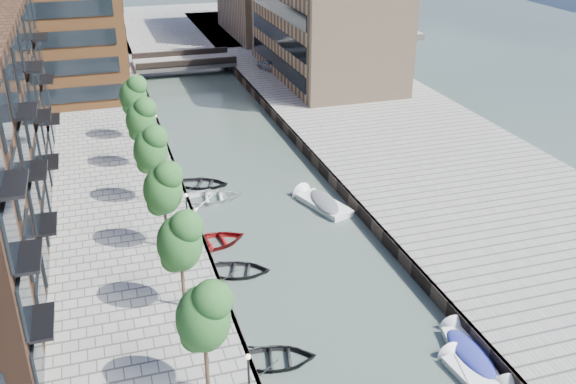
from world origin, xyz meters
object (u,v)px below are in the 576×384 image
tree_1 (203,314)px  tree_4 (150,148)px  motorboat_4 (320,203)px  car (268,65)px  sloop_1 (237,274)px  tree_2 (179,240)px  motorboat_3 (467,351)px  tree_5 (141,118)px  sloop_3 (211,201)px  motorboat_2 (470,375)px  tree_6 (133,94)px  tree_3 (163,187)px  sloop_4 (203,186)px  sloop_0 (276,362)px  bridge (184,62)px  sloop_2 (213,245)px

tree_1 → tree_4: bearing=90.0°
motorboat_4 → car: 37.33m
tree_4 → sloop_1: size_ratio=1.38×
tree_2 → motorboat_3: bearing=-28.3°
motorboat_4 → car: bearing=80.5°
tree_5 → sloop_3: 9.25m
tree_5 → motorboat_4: size_ratio=1.04×
sloop_1 → motorboat_2: (9.14, -12.86, 0.09)m
tree_1 → tree_6: same height
car → motorboat_4: bearing=-121.8°
tree_3 → sloop_4: tree_3 is taller
sloop_1 → sloop_3: sloop_3 is taller
sloop_0 → motorboat_3: (9.92, -2.39, 0.20)m
motorboat_3 → car: bearing=85.2°
tree_4 → sloop_3: bearing=10.4°
motorboat_4 → sloop_1: bearing=-137.8°
tree_1 → tree_5: bearing=90.0°
tree_1 → motorboat_4: (12.36, 18.50, -5.09)m
tree_4 → tree_1: bearing=-90.0°
sloop_3 → motorboat_3: motorboat_3 is taller
sloop_1 → bridge: bearing=12.6°
tree_5 → sloop_4: size_ratio=1.38×
tree_2 → tree_4: bearing=90.0°
tree_5 → motorboat_2: size_ratio=1.29×
tree_3 → sloop_0: size_ratio=1.37×
motorboat_4 → tree_1: bearing=-123.7°
sloop_2 → sloop_4: 9.87m
tree_6 → motorboat_2: bearing=-70.5°
bridge → tree_5: 34.30m
tree_2 → motorboat_4: bearing=42.9°
motorboat_3 → tree_1: bearing=178.2°
sloop_3 → motorboat_2: size_ratio=1.08×
bridge → sloop_0: (-4.59, -59.05, -1.39)m
tree_6 → tree_2: bearing=-90.0°
bridge → tree_4: size_ratio=2.18×
tree_4 → motorboat_3: (13.83, -21.44, -5.11)m
tree_1 → tree_4: same height
tree_6 → sloop_0: 33.71m
bridge → sloop_1: 50.36m
sloop_4 → tree_2: bearing=-172.3°
tree_2 → sloop_4: tree_2 is taller
tree_3 → tree_4: bearing=90.0°
sloop_4 → tree_6: bearing=43.4°
sloop_0 → sloop_2: (-0.77, 12.94, 0.00)m
tree_3 → motorboat_4: bearing=20.0°
bridge → sloop_4: 36.57m
tree_3 → sloop_2: size_ratio=1.25×
tree_4 → motorboat_4: (12.36, -2.50, -5.09)m
sloop_0 → car: car is taller
tree_1 → tree_2: 7.00m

